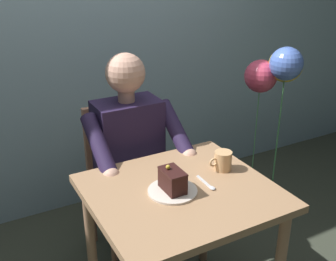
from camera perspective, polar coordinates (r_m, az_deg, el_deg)
dining_table at (r=1.91m, az=1.82°, el=-11.01°), size 0.81×0.73×0.76m
chair at (r=2.52m, az=-6.17°, el=-5.80°), size 0.42×0.42×0.91m
seated_person at (r=2.30m, az=-4.66°, el=-4.31°), size 0.53×0.58×1.25m
dessert_plate at (r=1.83m, az=0.61°, el=-8.32°), size 0.22×0.22×0.01m
cake_slice at (r=1.80m, az=0.61°, el=-6.86°), size 0.08×0.13×0.12m
coffee_cup at (r=2.01m, az=7.57°, el=-4.11°), size 0.12×0.08×0.09m
dessert_spoon at (r=1.89m, az=5.57°, el=-7.48°), size 0.03×0.14×0.01m
balloon_display at (r=2.70m, az=14.60°, el=6.26°), size 0.32×0.35×1.21m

